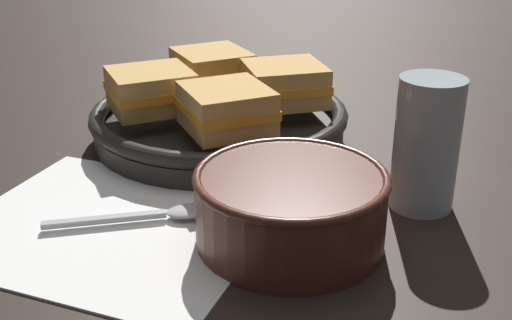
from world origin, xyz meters
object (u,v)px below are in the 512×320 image
(spoon, at_px, (170,213))
(sandwich_near_right, at_px, (151,90))
(drinking_glass, at_px, (426,144))
(skillet, at_px, (219,122))
(sandwich_near_left, at_px, (212,69))
(soup_bowl, at_px, (291,203))
(sandwich_far_right, at_px, (284,84))
(sandwich_far_left, at_px, (226,108))

(spoon, xyz_separation_m, sandwich_near_right, (-0.09, 0.17, 0.06))
(spoon, relative_size, drinking_glass, 1.19)
(skillet, bearing_deg, sandwich_near_left, 115.63)
(sandwich_near_right, distance_m, drinking_glass, 0.32)
(sandwich_near_left, distance_m, sandwich_near_right, 0.11)
(soup_bowl, xyz_separation_m, sandwich_near_left, (-0.17, 0.28, 0.03))
(sandwich_near_left, distance_m, sandwich_far_right, 0.11)
(spoon, xyz_separation_m, drinking_glass, (0.22, 0.10, 0.05))
(skillet, relative_size, sandwich_near_right, 2.41)
(sandwich_far_right, height_order, drinking_glass, drinking_glass)
(skillet, height_order, drinking_glass, drinking_glass)
(sandwich_near_right, xyz_separation_m, sandwich_far_right, (0.14, 0.07, 0.00))
(sandwich_far_left, bearing_deg, sandwich_near_left, 115.63)
(sandwich_near_left, height_order, drinking_glass, drinking_glass)
(sandwich_far_right, bearing_deg, sandwich_far_left, -109.37)
(soup_bowl, xyz_separation_m, sandwich_far_right, (-0.07, 0.24, 0.03))
(sandwich_near_right, relative_size, sandwich_far_left, 1.00)
(skillet, height_order, sandwich_far_left, sandwich_far_left)
(spoon, distance_m, sandwich_near_right, 0.20)
(sandwich_near_left, height_order, sandwich_far_left, same)
(soup_bowl, relative_size, sandwich_near_left, 1.30)
(spoon, distance_m, sandwich_far_right, 0.25)
(soup_bowl, distance_m, spoon, 0.12)
(sandwich_near_left, bearing_deg, sandwich_far_left, -64.37)
(spoon, xyz_separation_m, skillet, (-0.02, 0.20, 0.01))
(soup_bowl, bearing_deg, sandwich_far_right, 105.46)
(sandwich_near_left, distance_m, sandwich_far_left, 0.16)
(drinking_glass, bearing_deg, sandwich_far_right, 140.46)
(soup_bowl, distance_m, sandwich_far_right, 0.25)
(soup_bowl, xyz_separation_m, skillet, (-0.14, 0.21, -0.02))
(spoon, distance_m, drinking_glass, 0.24)
(soup_bowl, distance_m, skillet, 0.25)
(soup_bowl, height_order, skillet, soup_bowl)
(soup_bowl, distance_m, drinking_glass, 0.15)
(sandwich_far_left, distance_m, sandwich_far_right, 0.11)
(spoon, bearing_deg, sandwich_far_right, 50.53)
(sandwich_near_left, relative_size, sandwich_far_right, 1.02)
(skillet, relative_size, drinking_glass, 2.40)
(spoon, relative_size, sandwich_far_right, 1.22)
(sandwich_far_left, height_order, drinking_glass, drinking_glass)
(spoon, xyz_separation_m, sandwich_far_right, (0.05, 0.24, 0.06))
(sandwich_near_right, xyz_separation_m, drinking_glass, (0.31, -0.07, -0.00))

